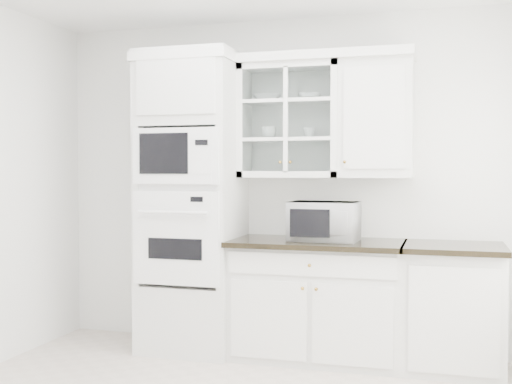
% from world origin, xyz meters
% --- Properties ---
extents(room_shell, '(4.00, 3.50, 2.70)m').
position_xyz_m(room_shell, '(0.00, 0.43, 1.78)').
color(room_shell, white).
rests_on(room_shell, ground).
extents(oven_column, '(0.76, 0.68, 2.40)m').
position_xyz_m(oven_column, '(-0.75, 1.42, 1.20)').
color(oven_column, silver).
rests_on(oven_column, ground).
extents(base_cabinet_run, '(1.32, 0.67, 0.92)m').
position_xyz_m(base_cabinet_run, '(0.28, 1.45, 0.46)').
color(base_cabinet_run, silver).
rests_on(base_cabinet_run, ground).
extents(extra_base_cabinet, '(0.72, 0.67, 0.92)m').
position_xyz_m(extra_base_cabinet, '(1.28, 1.45, 0.46)').
color(extra_base_cabinet, silver).
rests_on(extra_base_cabinet, ground).
extents(upper_cabinet_glass, '(0.80, 0.33, 0.90)m').
position_xyz_m(upper_cabinet_glass, '(0.03, 1.58, 1.85)').
color(upper_cabinet_glass, silver).
rests_on(upper_cabinet_glass, room_shell).
extents(upper_cabinet_solid, '(0.55, 0.33, 0.90)m').
position_xyz_m(upper_cabinet_solid, '(0.71, 1.58, 1.85)').
color(upper_cabinet_solid, silver).
rests_on(upper_cabinet_solid, room_shell).
extents(crown_molding, '(2.14, 0.38, 0.07)m').
position_xyz_m(crown_molding, '(-0.07, 1.56, 2.33)').
color(crown_molding, white).
rests_on(crown_molding, room_shell).
extents(countertop_microwave, '(0.53, 0.44, 0.30)m').
position_xyz_m(countertop_microwave, '(0.33, 1.44, 1.07)').
color(countertop_microwave, white).
rests_on(countertop_microwave, base_cabinet_run).
extents(bowl_a, '(0.28, 0.28, 0.06)m').
position_xyz_m(bowl_a, '(-0.17, 1.59, 2.04)').
color(bowl_a, white).
rests_on(bowl_a, upper_cabinet_glass).
extents(bowl_b, '(0.22, 0.22, 0.05)m').
position_xyz_m(bowl_b, '(0.18, 1.59, 2.04)').
color(bowl_b, white).
rests_on(bowl_b, upper_cabinet_glass).
extents(cup_a, '(0.14, 0.14, 0.10)m').
position_xyz_m(cup_a, '(-0.15, 1.57, 1.76)').
color(cup_a, white).
rests_on(cup_a, upper_cabinet_glass).
extents(cup_b, '(0.09, 0.09, 0.09)m').
position_xyz_m(cup_b, '(0.18, 1.58, 1.75)').
color(cup_b, white).
rests_on(cup_b, upper_cabinet_glass).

